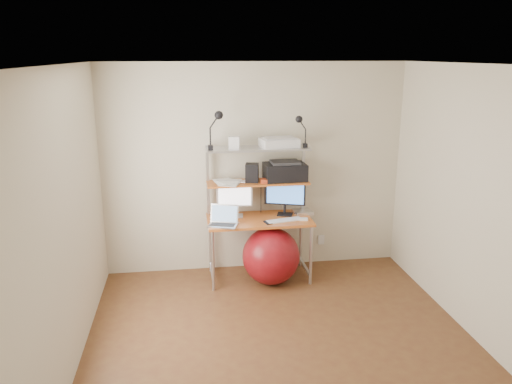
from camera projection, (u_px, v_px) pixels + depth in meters
The scene contains 20 objects.
room at pixel (285, 215), 4.26m from camera, with size 3.60×3.60×3.60m.
computer_desk at pixel (258, 199), 5.77m from camera, with size 1.20×0.60×1.57m.
wall_outlet at pixel (321, 240), 6.33m from camera, with size 0.08×0.01×0.12m, color silver.
monitor_silver at pixel (235, 196), 5.79m from camera, with size 0.42×0.17×0.46m.
monitor_black at pixel (285, 195), 5.85m from camera, with size 0.47×0.20×0.48m.
laptop at pixel (224, 221), 5.56m from camera, with size 0.38×0.34×0.28m.
keyboard at pixel (284, 220), 5.69m from camera, with size 0.42×0.12×0.01m, color silver.
mouse at pixel (304, 219), 5.71m from camera, with size 0.09×0.06×0.03m, color silver.
mac_mini at pixel (302, 212), 5.95m from camera, with size 0.21×0.21×0.04m, color silver.
phone at pixel (268, 222), 5.62m from camera, with size 0.07×0.12×0.01m, color black.
printer at pixel (285, 171), 5.83m from camera, with size 0.49×0.34×0.23m.
nas_cube at pixel (252, 173), 5.74m from camera, with size 0.15×0.15×0.21m, color black.
red_box at pixel (267, 181), 5.73m from camera, with size 0.16×0.11×0.04m, color #AF3A1C.
scanner at pixel (279, 142), 5.71m from camera, with size 0.46×0.33×0.11m.
box_white at pixel (234, 143), 5.57m from camera, with size 0.12×0.10×0.14m, color silver.
box_grey at pixel (234, 143), 5.66m from camera, with size 0.10×0.10×0.10m, color #2D2D2F.
clip_lamp_left at pixel (217, 122), 5.45m from camera, with size 0.17×0.10×0.43m.
clip_lamp_right at pixel (300, 124), 5.60m from camera, with size 0.14×0.08×0.36m.
exercise_ball at pixel (271, 256), 5.75m from camera, with size 0.66×0.66×0.66m, color maroon.
paper_stack at pixel (228, 182), 5.73m from camera, with size 0.35×0.41×0.02m.
Camera 1 is at (-0.82, -3.97, 2.58)m, focal length 35.00 mm.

